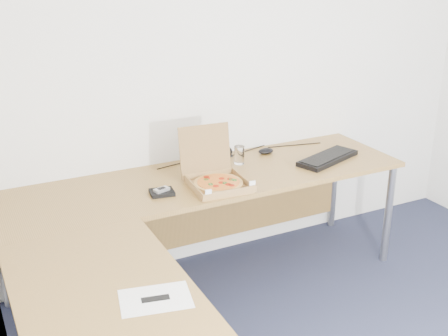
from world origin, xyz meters
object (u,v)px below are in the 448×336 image
pizza_box (217,180)px  desk (186,220)px  drinking_glass (239,155)px  wallet (162,192)px  keyboard (328,158)px

pizza_box → desk: bearing=-134.4°
desk → pizza_box: 0.42m
desk → drinking_glass: 0.82m
desk → wallet: bearing=93.4°
pizza_box → drinking_glass: (0.29, 0.27, 0.02)m
pizza_box → keyboard: pizza_box is taller
drinking_glass → desk: bearing=-138.0°
desk → wallet: size_ratio=18.93×
pizza_box → drinking_glass: pizza_box is taller
wallet → keyboard: bearing=10.1°
desk → pizza_box: (0.31, 0.27, 0.07)m
keyboard → wallet: keyboard is taller
pizza_box → keyboard: 0.84m
desk → wallet: wallet is taller
drinking_glass → wallet: bearing=-159.0°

